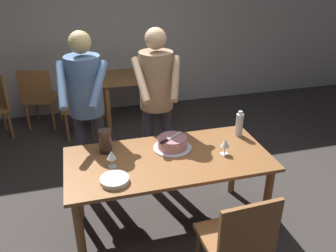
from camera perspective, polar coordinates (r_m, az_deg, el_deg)
The scene contains 16 objects.
ground_plane at distance 3.42m, azimuth 0.09°, elevation -15.99°, with size 14.00×14.00×0.00m, color #383330.
back_wall at distance 5.60m, azimuth -8.48°, elevation 16.22°, with size 10.00×0.12×2.70m, color beige.
main_dining_table at distance 3.02m, azimuth 0.10°, elevation -6.94°, with size 1.73×0.83×0.75m.
cake_on_platter at distance 3.08m, azimuth 0.73°, elevation -2.84°, with size 0.34×0.34×0.11m.
cake_knife at distance 3.00m, azimuth -0.14°, elevation -2.27°, with size 0.24×0.17×0.02m.
plate_stack at distance 2.69m, azimuth -8.74°, elevation -8.75°, with size 0.22×0.22×0.04m.
wine_glass_near at distance 3.01m, azimuth 9.31°, elevation -2.85°, with size 0.08×0.08×0.14m.
wine_glass_far at distance 2.83m, azimuth -9.24°, elevation -4.80°, with size 0.08×0.08×0.14m.
water_bottle at distance 3.34m, azimuth 11.59°, elevation 0.25°, with size 0.07×0.07×0.25m.
hurricane_lamp at distance 3.04m, azimuth -10.26°, elevation -2.45°, with size 0.11×0.11×0.21m.
person_cutting_cake at distance 3.38m, azimuth -1.88°, elevation 5.02°, with size 0.46×0.57×1.72m.
person_standing_beside at distance 3.33m, azimuth -13.25°, elevation 3.98°, with size 0.46×0.57×1.72m.
chair_near_side at distance 2.63m, azimuth 11.32°, elevation -17.83°, with size 0.46×0.46×0.90m.
background_table at distance 5.14m, azimuth -5.54°, elevation 6.55°, with size 1.00×0.70×0.74m.
background_chair_1 at distance 4.79m, azimuth -14.11°, elevation 3.27°, with size 0.57×0.57×0.90m.
background_chair_2 at distance 5.31m, azimuth -20.25°, elevation 4.70°, with size 0.54×0.54×0.90m.
Camera 1 is at (-0.67, -2.44, 2.30)m, focal length 37.24 mm.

